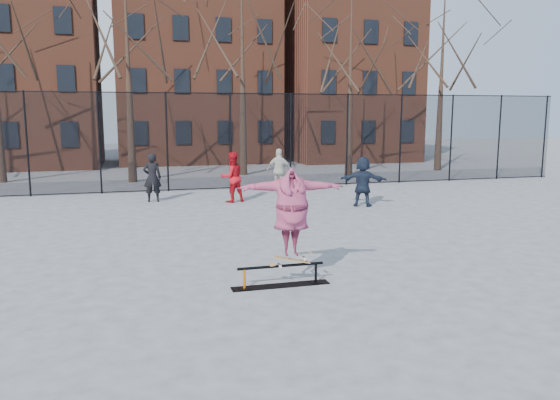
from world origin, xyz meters
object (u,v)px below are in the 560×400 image
object	(u,v)px
skateboard	(291,261)
bystander_red	(232,177)
bystander_black	(152,177)
skate_rail	(281,278)
bystander_navy	(363,181)
skater	(292,216)
bystander_white	(279,170)

from	to	relation	value
skateboard	bystander_red	distance (m)	9.76
bystander_black	bystander_red	world-z (taller)	bystander_red
skateboard	bystander_red	world-z (taller)	bystander_red
skate_rail	bystander_navy	xyz separation A→B (m)	(5.02, 7.66, 0.70)
skateboard	skater	bearing A→B (deg)	165.96
bystander_white	skater	bearing A→B (deg)	103.90
skate_rail	skater	bearing A→B (deg)	0.00
skate_rail	skateboard	xyz separation A→B (m)	(0.21, 0.00, 0.29)
skater	bystander_navy	distance (m)	9.06
bystander_red	bystander_white	world-z (taller)	bystander_red
bystander_white	bystander_red	bearing A→B (deg)	68.73
skate_rail	skateboard	bearing A→B (deg)	0.00
skateboard	skater	size ratio (longest dim) A/B	0.38
skateboard	bystander_white	distance (m)	12.06
skateboard	bystander_black	distance (m)	10.78
bystander_black	bystander_white	size ratio (longest dim) A/B	1.00
skate_rail	bystander_navy	distance (m)	9.18
bystander_red	skate_rail	bearing A→B (deg)	68.58
bystander_navy	skate_rail	bearing A→B (deg)	85.86
bystander_black	bystander_white	distance (m)	5.15
skateboard	bystander_white	world-z (taller)	bystander_white
bystander_navy	skateboard	bearing A→B (deg)	86.95
bystander_black	bystander_white	bearing A→B (deg)	-164.95
skateboard	bystander_red	xyz separation A→B (m)	(0.68, 9.73, 0.45)
skate_rail	skater	world-z (taller)	skater
skate_rail	bystander_navy	bearing A→B (deg)	56.72
bystander_red	bystander_white	bearing A→B (deg)	-155.64
skater	bystander_white	world-z (taller)	skater
skater	bystander_black	world-z (taller)	skater
skate_rail	bystander_white	distance (m)	12.13
skateboard	skater	world-z (taller)	skater
skateboard	bystander_black	bearing A→B (deg)	101.02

